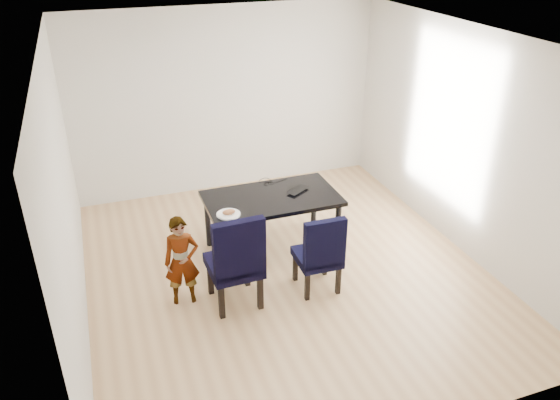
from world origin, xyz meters
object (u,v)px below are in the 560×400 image
object	(u,v)px
child	(182,261)
laptop	(295,189)
plate	(228,214)
dining_table	(272,224)
chair_left	(234,258)
chair_right	(317,251)

from	to	relation	value
child	laptop	xyz separation A→B (m)	(1.55, 0.71, 0.25)
child	plate	world-z (taller)	child
plate	dining_table	bearing A→B (deg)	23.60
laptop	dining_table	bearing A→B (deg)	-21.21
dining_table	laptop	bearing A→B (deg)	10.60
child	chair_left	bearing A→B (deg)	-13.90
child	laptop	distance (m)	1.72
chair_left	child	distance (m)	0.55
chair_left	plate	world-z (taller)	chair_left
dining_table	chair_right	bearing A→B (deg)	-76.34
chair_right	plate	xyz separation A→B (m)	(-0.82, 0.64, 0.28)
laptop	chair_left	bearing A→B (deg)	9.20
chair_right	child	size ratio (longest dim) A/B	0.94
laptop	child	bearing A→B (deg)	-7.16
chair_left	chair_right	distance (m)	0.94
chair_left	chair_right	xyz separation A→B (m)	(0.93, -0.06, -0.08)
dining_table	laptop	distance (m)	0.51
chair_right	laptop	world-z (taller)	chair_right
dining_table	plate	world-z (taller)	plate
child	plate	distance (m)	0.77
chair_right	plate	distance (m)	1.08
dining_table	plate	bearing A→B (deg)	-156.40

